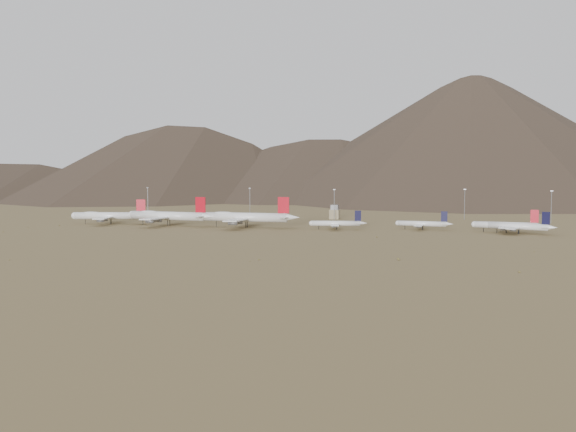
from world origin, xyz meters
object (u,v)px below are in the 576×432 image
(widebody_centre, at_px, (168,216))
(control_tower, at_px, (335,213))
(widebody_east, at_px, (245,217))
(narrowbody_b, at_px, (423,224))
(narrowbody_a, at_px, (337,223))
(widebody_west, at_px, (110,216))

(widebody_centre, xyz_separation_m, control_tower, (105.96, 98.86, -2.15))
(widebody_east, height_order, control_tower, widebody_east)
(control_tower, bearing_deg, narrowbody_b, -45.76)
(widebody_centre, distance_m, control_tower, 144.93)
(widebody_east, bearing_deg, narrowbody_a, 2.09)
(widebody_west, xyz_separation_m, narrowbody_a, (176.54, 2.34, -2.21))
(narrowbody_a, bearing_deg, widebody_centre, 169.02)
(widebody_west, distance_m, widebody_centre, 49.30)
(narrowbody_b, bearing_deg, widebody_east, -168.20)
(widebody_centre, bearing_deg, control_tower, 48.07)
(widebody_west, xyz_separation_m, widebody_centre, (49.27, -1.21, 0.96))
(widebody_centre, bearing_deg, widebody_west, -176.35)
(narrowbody_b, bearing_deg, control_tower, 137.95)
(narrowbody_a, xyz_separation_m, control_tower, (-21.31, 95.31, 1.01))
(narrowbody_a, bearing_deg, widebody_east, 170.32)
(control_tower, bearing_deg, widebody_centre, -136.98)
(widebody_west, relative_size, widebody_centre, 0.85)
(widebody_west, relative_size, control_tower, 5.18)
(narrowbody_b, height_order, control_tower, narrowbody_b)
(widebody_west, bearing_deg, control_tower, 17.26)
(narrowbody_a, relative_size, control_tower, 3.30)
(widebody_west, relative_size, narrowbody_b, 1.57)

